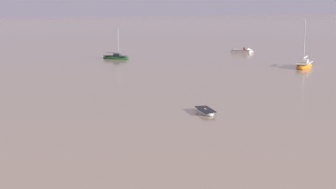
% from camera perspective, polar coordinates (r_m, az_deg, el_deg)
% --- Properties ---
extents(sailboat_moored_0, '(6.98, 6.13, 7.99)m').
position_cam_1_polar(sailboat_moored_0, '(90.02, 14.00, 2.98)').
color(sailboat_moored_0, orange).
rests_on(sailboat_moored_0, ground).
extents(motorboat_moored_0, '(3.99, 4.98, 1.66)m').
position_cam_1_polar(motorboat_moored_0, '(115.34, 8.02, 4.46)').
color(motorboat_moored_0, white).
rests_on(motorboat_moored_0, ground).
extents(sailboat_moored_1, '(4.60, 5.34, 6.07)m').
position_cam_1_polar(sailboat_moored_1, '(101.44, -5.44, 3.86)').
color(sailboat_moored_1, '#23602D').
rests_on(sailboat_moored_1, ground).
extents(rowboat_moored_1, '(2.16, 3.68, 0.55)m').
position_cam_1_polar(rowboat_moored_1, '(50.90, 3.91, -1.77)').
color(rowboat_moored_1, white).
rests_on(rowboat_moored_1, ground).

